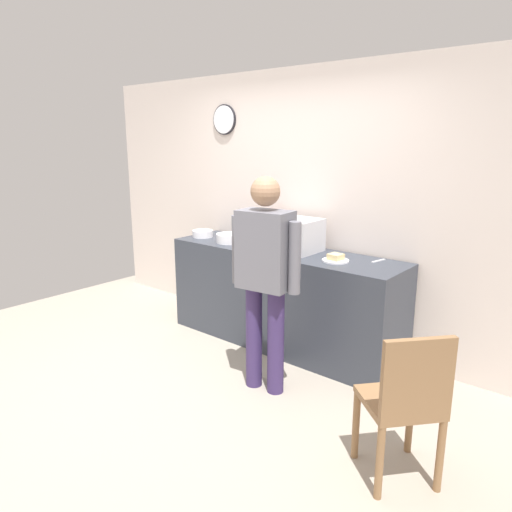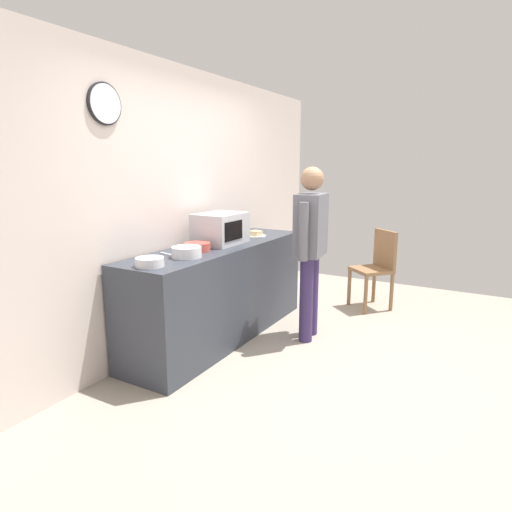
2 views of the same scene
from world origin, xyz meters
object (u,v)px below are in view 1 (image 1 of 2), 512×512
object	(u,v)px
mixing_bowl	(255,241)
fork_utensil	(378,261)
wooden_chair	(406,401)
cereal_bowl	(203,234)
spoon_utensil	(245,239)
salad_bowl	(229,238)
microwave	(292,234)
person_standing	(265,270)
sandwich_plate	(336,259)

from	to	relation	value
mixing_bowl	fork_utensil	xyz separation A→B (m)	(1.22, 0.17, -0.03)
fork_utensil	wooden_chair	xyz separation A→B (m)	(0.81, -1.29, -0.42)
cereal_bowl	fork_utensil	distance (m)	1.91
spoon_utensil	wooden_chair	bearing A→B (deg)	-28.86
cereal_bowl	spoon_utensil	world-z (taller)	cereal_bowl
salad_bowl	fork_utensil	size ratio (longest dim) A/B	1.48
mixing_bowl	salad_bowl	bearing A→B (deg)	-161.33
mixing_bowl	spoon_utensil	bearing A→B (deg)	151.32
fork_utensil	salad_bowl	bearing A→B (deg)	-170.21
salad_bowl	mixing_bowl	bearing A→B (deg)	18.67
mixing_bowl	wooden_chair	world-z (taller)	mixing_bowl
microwave	person_standing	bearing A→B (deg)	-67.42
sandwich_plate	mixing_bowl	xyz separation A→B (m)	(-0.94, 0.07, 0.02)
salad_bowl	microwave	bearing A→B (deg)	9.83
mixing_bowl	fork_utensil	world-z (taller)	mixing_bowl
cereal_bowl	wooden_chair	size ratio (longest dim) A/B	0.23
wooden_chair	person_standing	bearing A→B (deg)	165.27
sandwich_plate	cereal_bowl	distance (m)	1.62
fork_utensil	person_standing	distance (m)	1.06
fork_utensil	wooden_chair	size ratio (longest dim) A/B	0.18
sandwich_plate	spoon_utensil	bearing A→B (deg)	170.10
fork_utensil	person_standing	world-z (taller)	person_standing
wooden_chair	fork_utensil	bearing A→B (deg)	122.20
spoon_utensil	salad_bowl	bearing A→B (deg)	-92.48
cereal_bowl	person_standing	bearing A→B (deg)	-26.93
salad_bowl	wooden_chair	xyz separation A→B (m)	(2.30, -1.03, -0.46)
microwave	cereal_bowl	distance (m)	1.10
person_standing	cereal_bowl	bearing A→B (deg)	153.07
cereal_bowl	mixing_bowl	distance (m)	0.68
wooden_chair	spoon_utensil	bearing A→B (deg)	151.14
microwave	fork_utensil	world-z (taller)	microwave
sandwich_plate	fork_utensil	bearing A→B (deg)	40.39
microwave	mixing_bowl	size ratio (longest dim) A/B	2.12
person_standing	wooden_chair	bearing A→B (deg)	-14.73
microwave	person_standing	size ratio (longest dim) A/B	0.30
salad_bowl	spoon_utensil	world-z (taller)	salad_bowl
salad_bowl	wooden_chair	size ratio (longest dim) A/B	0.27
fork_utensil	spoon_utensil	world-z (taller)	same
microwave	spoon_utensil	xyz separation A→B (m)	(-0.67, 0.11, -0.15)
mixing_bowl	person_standing	size ratio (longest dim) A/B	0.14
fork_utensil	wooden_chair	bearing A→B (deg)	-57.80
cereal_bowl	wooden_chair	xyz separation A→B (m)	(2.70, -1.06, -0.45)
person_standing	wooden_chair	xyz separation A→B (m)	(1.28, -0.34, -0.46)
salad_bowl	cereal_bowl	bearing A→B (deg)	175.62
mixing_bowl	microwave	bearing A→B (deg)	3.86
spoon_utensil	wooden_chair	distance (m)	2.64
sandwich_plate	salad_bowl	xyz separation A→B (m)	(-1.21, -0.02, 0.02)
fork_utensil	person_standing	size ratio (longest dim) A/B	0.10
cereal_bowl	microwave	bearing A→B (deg)	4.57
fork_utensil	person_standing	bearing A→B (deg)	-116.15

